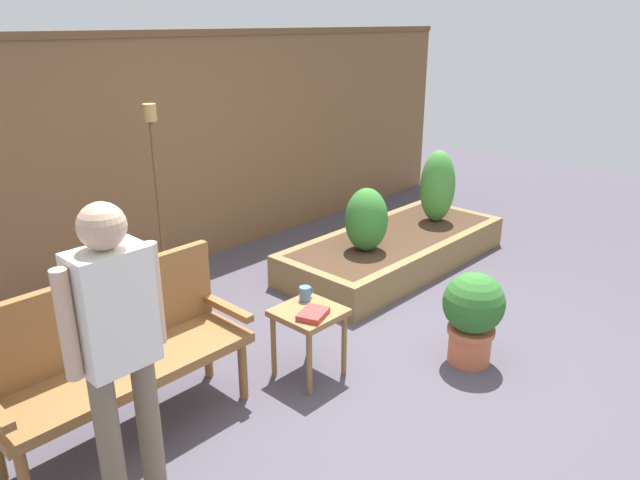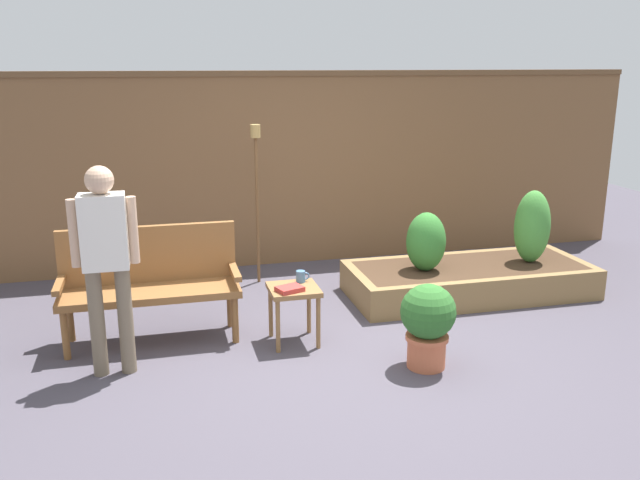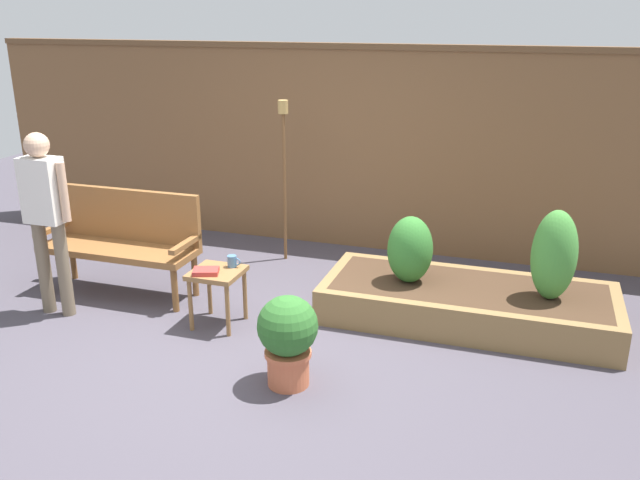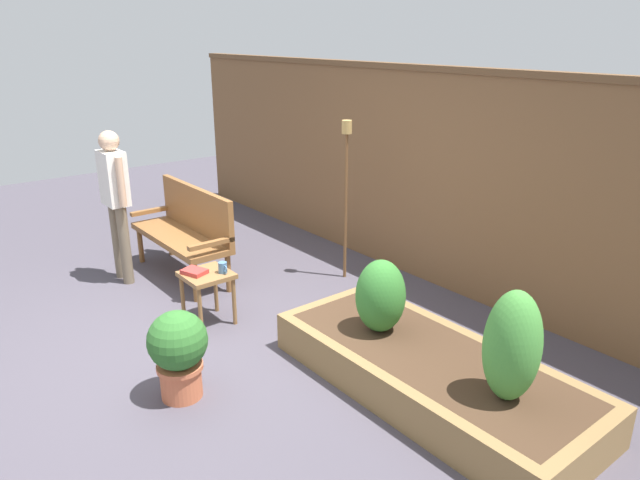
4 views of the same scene
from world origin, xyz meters
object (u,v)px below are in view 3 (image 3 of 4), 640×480
at_px(person_by_bench, 45,209).
at_px(tiki_torch, 284,152).
at_px(shrub_far_corner, 554,255).
at_px(side_table, 217,280).
at_px(cup_on_table, 232,261).
at_px(potted_boxwood, 288,336).
at_px(garden_bench, 123,234).
at_px(shrub_near_bench, 410,250).
at_px(book_on_table, 206,271).

bearing_deg(person_by_bench, tiki_torch, 53.29).
bearing_deg(shrub_far_corner, tiki_torch, 160.32).
height_order(side_table, cup_on_table, cup_on_table).
relative_size(cup_on_table, shrub_far_corner, 0.16).
height_order(potted_boxwood, shrub_far_corner, shrub_far_corner).
distance_m(garden_bench, person_by_bench, 0.78).
bearing_deg(shrub_near_bench, person_by_bench, -162.20).
height_order(tiki_torch, person_by_bench, tiki_torch).
bearing_deg(cup_on_table, potted_boxwood, -45.77).
bearing_deg(cup_on_table, person_by_bench, -167.24).
xyz_separation_m(tiki_torch, person_by_bench, (-1.38, -1.85, -0.20)).
height_order(cup_on_table, person_by_bench, person_by_bench).
distance_m(cup_on_table, shrub_near_bench, 1.47).
bearing_deg(potted_boxwood, book_on_table, 146.74).
bearing_deg(side_table, potted_boxwood, -38.42).
bearing_deg(garden_bench, side_table, -19.09).
bearing_deg(shrub_far_corner, shrub_near_bench, 180.00).
relative_size(garden_bench, cup_on_table, 12.55).
bearing_deg(tiki_torch, potted_boxwood, -68.53).
distance_m(cup_on_table, potted_boxwood, 1.14).
distance_m(potted_boxwood, shrub_far_corner, 2.21).
bearing_deg(book_on_table, side_table, 40.54).
xyz_separation_m(garden_bench, potted_boxwood, (2.01, -1.09, -0.17)).
height_order(garden_bench, tiki_torch, tiki_torch).
xyz_separation_m(side_table, person_by_bench, (-1.41, -0.22, 0.54)).
bearing_deg(garden_bench, shrub_far_corner, 4.65).
distance_m(cup_on_table, book_on_table, 0.25).
height_order(side_table, potted_boxwood, potted_boxwood).
xyz_separation_m(book_on_table, potted_boxwood, (0.93, -0.61, -0.13)).
relative_size(cup_on_table, book_on_table, 0.57).
xyz_separation_m(side_table, tiki_torch, (-0.03, 1.63, 0.74)).
bearing_deg(cup_on_table, shrub_near_bench, 23.07).
height_order(garden_bench, book_on_table, garden_bench).
bearing_deg(potted_boxwood, side_table, 141.58).
bearing_deg(shrub_near_bench, tiki_torch, 147.74).
xyz_separation_m(potted_boxwood, person_by_bench, (-2.29, 0.47, 0.56)).
xyz_separation_m(side_table, potted_boxwood, (0.88, -0.70, -0.02)).
relative_size(book_on_table, person_by_bench, 0.13).
bearing_deg(shrub_near_bench, potted_boxwood, -112.11).
distance_m(side_table, shrub_far_corner, 2.68).
bearing_deg(shrub_near_bench, garden_bench, -173.33).
distance_m(garden_bench, tiki_torch, 1.75).
distance_m(tiki_torch, person_by_bench, 2.32).
bearing_deg(shrub_far_corner, cup_on_table, -166.93).
relative_size(cup_on_table, potted_boxwood, 0.17).
height_order(shrub_far_corner, person_by_bench, person_by_bench).
bearing_deg(person_by_bench, shrub_near_bench, 17.80).
bearing_deg(cup_on_table, book_on_table, -124.24).
xyz_separation_m(cup_on_table, shrub_far_corner, (2.49, 0.58, 0.14)).
xyz_separation_m(cup_on_table, book_on_table, (-0.14, -0.20, -0.03)).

